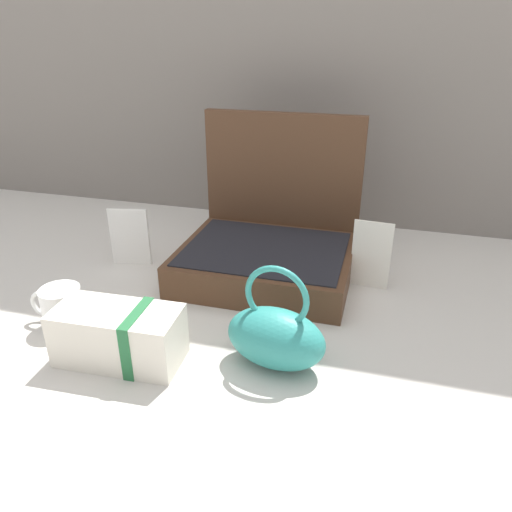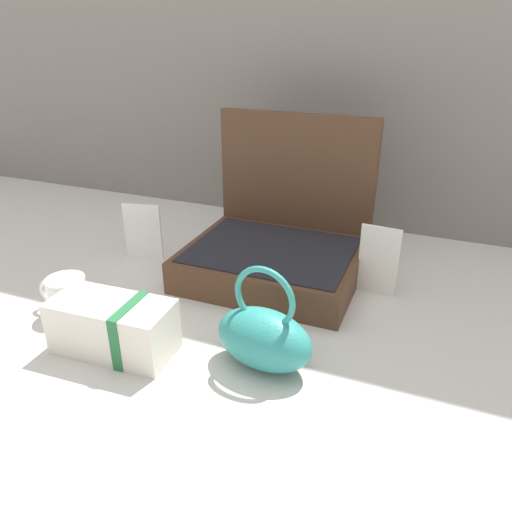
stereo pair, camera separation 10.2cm
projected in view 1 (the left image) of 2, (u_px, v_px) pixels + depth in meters
The scene contains 7 objects.
ground_plane at pixel (266, 305), 1.09m from camera, with size 6.00×6.00×0.00m, color beige.
open_suitcase at pixel (270, 243), 1.21m from camera, with size 0.41×0.35×0.37m.
teal_pouch_handbag at pixel (276, 336), 0.88m from camera, with size 0.20×0.14×0.20m.
cream_toiletry_bag at pixel (121, 336), 0.89m from camera, with size 0.24×0.12×0.11m.
coffee_mug at pixel (61, 307), 1.00m from camera, with size 0.12×0.08×0.09m.
info_card_left at pixel (371, 255), 1.13m from camera, with size 0.09×0.01×0.17m, color white.
poster_card_right at pixel (130, 237), 1.25m from camera, with size 0.10×0.01×0.15m, color white.
Camera 1 is at (0.23, -0.91, 0.57)m, focal length 34.07 mm.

